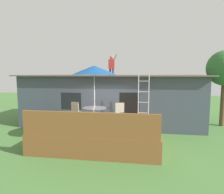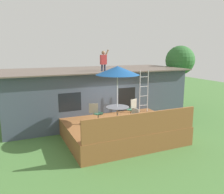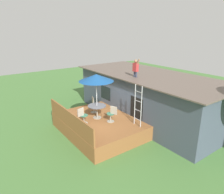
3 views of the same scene
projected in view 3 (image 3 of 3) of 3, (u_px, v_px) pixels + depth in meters
name	position (u px, v px, depth m)	size (l,w,h in m)	color
ground_plane	(102.00, 131.00, 12.08)	(40.00, 40.00, 0.00)	#477538
house	(147.00, 96.00, 13.63)	(10.50, 4.50, 2.91)	#424C5B
deck	(102.00, 125.00, 11.96)	(4.96, 3.98, 0.80)	brown
deck_railing	(70.00, 119.00, 10.61)	(4.86, 0.08, 0.90)	brown
patio_table	(97.00, 108.00, 11.74)	(1.04, 1.04, 0.74)	#A59E8C
patio_umbrella	(96.00, 78.00, 11.19)	(1.90, 1.90, 2.54)	silver
step_ladder	(138.00, 106.00, 10.65)	(0.52, 0.04, 2.20)	silver
person_figure	(136.00, 67.00, 12.19)	(0.47, 0.20, 1.11)	#33384C
patio_chair_left	(94.00, 105.00, 12.62)	(0.60, 0.44, 0.92)	#A59E8C
patio_chair_right	(112.00, 114.00, 11.27)	(0.60, 0.44, 0.92)	#A59E8C
patio_chair_near	(83.00, 116.00, 11.03)	(0.44, 0.62, 0.92)	#A59E8C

